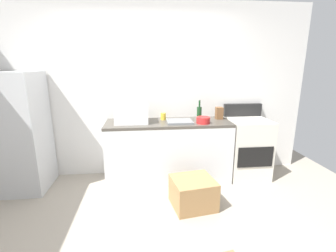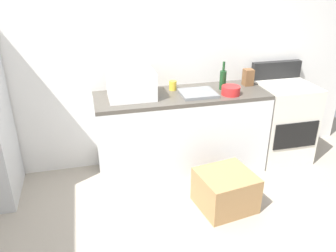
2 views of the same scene
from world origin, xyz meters
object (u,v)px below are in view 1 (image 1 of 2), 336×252
at_px(microwave, 132,113).
at_px(wine_bottle, 199,113).
at_px(mixing_bowl, 203,120).
at_px(coffee_mug, 163,116).
at_px(stove_oven, 246,147).
at_px(cardboard_box_medium, 193,193).
at_px(knife_block, 219,113).
at_px(refrigerator, 18,133).

relative_size(microwave, wine_bottle, 1.53).
xyz_separation_m(microwave, mixing_bowl, (1.00, -0.14, -0.09)).
relative_size(wine_bottle, coffee_mug, 3.00).
height_order(stove_oven, cardboard_box_medium, stove_oven).
distance_m(mixing_bowl, cardboard_box_medium, 1.01).
bearing_deg(coffee_mug, stove_oven, -6.03).
distance_m(wine_bottle, knife_block, 0.33).
xyz_separation_m(knife_block, cardboard_box_medium, (-0.56, -0.86, -0.81)).
xyz_separation_m(refrigerator, knife_block, (2.84, 0.15, 0.18)).
height_order(stove_oven, knife_block, stove_oven).
xyz_separation_m(stove_oven, wine_bottle, (-0.76, 0.03, 0.54)).
distance_m(knife_block, mixing_bowl, 0.40).
bearing_deg(stove_oven, microwave, -179.74).
height_order(knife_block, cardboard_box_medium, knife_block).
relative_size(stove_oven, cardboard_box_medium, 2.22).
distance_m(stove_oven, cardboard_box_medium, 1.29).
xyz_separation_m(microwave, knife_block, (1.31, 0.10, -0.05)).
distance_m(stove_oven, knife_block, 0.69).
bearing_deg(mixing_bowl, knife_block, 38.85).
distance_m(coffee_mug, cardboard_box_medium, 1.22).
bearing_deg(microwave, coffee_mug, 17.24).
bearing_deg(stove_oven, knife_block, 167.69).
distance_m(stove_oven, coffee_mug, 1.38).
height_order(refrigerator, mixing_bowl, refrigerator).
bearing_deg(coffee_mug, cardboard_box_medium, -72.47).
height_order(wine_bottle, knife_block, wine_bottle).
relative_size(refrigerator, stove_oven, 1.47).
bearing_deg(microwave, cardboard_box_medium, -45.33).
bearing_deg(wine_bottle, cardboard_box_medium, -106.76).
bearing_deg(coffee_mug, mixing_bowl, -28.16).
bearing_deg(mixing_bowl, cardboard_box_medium, -112.72).
distance_m(refrigerator, knife_block, 2.85).
relative_size(stove_oven, microwave, 2.39).
xyz_separation_m(coffee_mug, cardboard_box_medium, (0.28, -0.90, -0.77)).
xyz_separation_m(microwave, wine_bottle, (0.98, 0.04, -0.03)).
relative_size(stove_oven, mixing_bowl, 5.79).
height_order(coffee_mug, knife_block, knife_block).
distance_m(refrigerator, cardboard_box_medium, 2.46).
xyz_separation_m(refrigerator, cardboard_box_medium, (2.27, -0.71, -0.63)).
relative_size(wine_bottle, knife_block, 1.67).
xyz_separation_m(wine_bottle, knife_block, (0.32, 0.06, -0.02)).
distance_m(stove_oven, microwave, 1.83).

